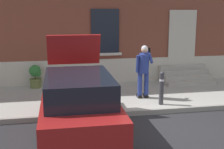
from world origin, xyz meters
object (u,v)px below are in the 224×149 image
Objects in this scene: person_on_phone at (144,68)px; bollard_near_person at (162,87)px; planter_olive at (35,76)px; hatchback_car_red at (78,102)px.

bollard_near_person is at bearing -57.03° from person_on_phone.
hatchback_car_red is at bearing -73.73° from planter_olive.
planter_olive is at bearing 143.49° from bollard_near_person.
bollard_near_person is at bearing 28.04° from hatchback_car_red.
hatchback_car_red is 3.20m from person_on_phone.
bollard_near_person reaches higher than planter_olive.
hatchback_car_red is 2.99m from bollard_near_person.
hatchback_car_red reaches higher than bollard_near_person.
hatchback_car_red reaches higher than person_on_phone.
hatchback_car_red is 4.75× the size of planter_olive.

